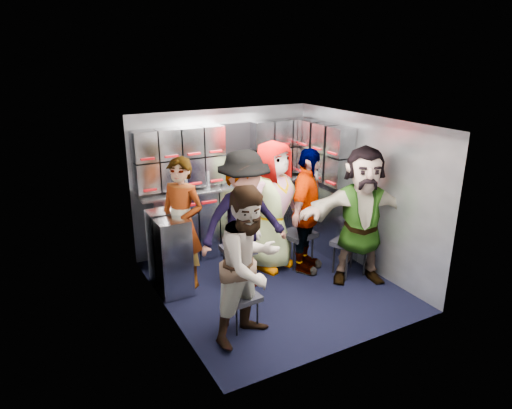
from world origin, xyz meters
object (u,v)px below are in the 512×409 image
jump_seat_mid_right (298,236)px  attendant_arc_b (244,221)px  jump_seat_center (266,233)px  attendant_arc_d (307,212)px  attendant_arc_e (362,216)px  attendant_arc_c (273,206)px  attendant_arc_a (250,265)px  jump_seat_near_left (243,299)px  jump_seat_near_right (350,244)px  jump_seat_mid_left (238,251)px  attendant_standing (182,224)px

jump_seat_mid_right → attendant_arc_b: bearing=-168.4°
jump_seat_center → attendant_arc_d: 0.73m
jump_seat_center → attendant_arc_e: (0.79, -1.06, 0.47)m
attendant_arc_c → attendant_arc_d: attendant_arc_c is taller
jump_seat_center → attendant_arc_b: size_ratio=0.30×
attendant_arc_a → attendant_arc_e: attendant_arc_e is taller
jump_seat_near_left → attendant_arc_c: bearing=47.5°
jump_seat_near_left → jump_seat_mid_right: size_ratio=0.81×
jump_seat_near_right → attendant_arc_b: bearing=164.7°
attendant_arc_a → attendant_arc_c: (1.05, 1.32, 0.06)m
jump_seat_center → jump_seat_near_left: bearing=-128.4°
jump_seat_mid_left → attendant_standing: 0.82m
jump_seat_mid_right → attendant_arc_a: bearing=-139.3°
attendant_arc_d → attendant_arc_e: bearing=-91.4°
attendant_standing → attendant_arc_e: size_ratio=0.94×
jump_seat_center → attendant_arc_a: (-1.05, -1.50, 0.40)m
jump_seat_mid_right → jump_seat_near_right: bearing=-52.2°
attendant_arc_e → attendant_arc_c: bearing=157.5°
jump_seat_center → attendant_arc_e: 1.40m
jump_seat_center → attendant_arc_a: 1.87m
jump_seat_mid_left → jump_seat_near_right: (1.39, -0.56, 0.02)m
jump_seat_near_left → attendant_arc_a: bearing=-90.0°
jump_seat_near_left → attendant_arc_d: bearing=31.0°
jump_seat_mid_right → attendant_arc_a: size_ratio=0.30×
jump_seat_center → attendant_arc_c: bearing=-90.0°
jump_seat_near_left → attendant_arc_d: attendant_arc_d is taller
attendant_arc_c → attendant_arc_d: bearing=-58.3°
attendant_arc_a → jump_seat_near_right: bearing=-0.1°
jump_seat_mid_right → attendant_arc_e: 0.99m
attendant_standing → attendant_arc_a: bearing=-27.5°
jump_seat_mid_right → attendant_arc_d: attendant_arc_d is taller
jump_seat_mid_right → attendant_arc_c: size_ratio=0.28×
jump_seat_near_right → attendant_arc_c: size_ratio=0.30×
jump_seat_near_right → attendant_arc_e: bearing=-90.0°
jump_seat_mid_left → jump_seat_mid_right: jump_seat_mid_right is taller
jump_seat_center → attendant_arc_e: bearing=-53.4°
attendant_arc_e → attendant_arc_a: bearing=-140.9°
jump_seat_mid_right → jump_seat_near_right: 0.73m
attendant_arc_a → attendant_arc_b: attendant_arc_b is taller
jump_seat_near_left → jump_seat_mid_right: (1.39, 1.01, 0.08)m
jump_seat_center → attendant_standing: attendant_standing is taller
jump_seat_mid_left → attendant_standing: bearing=161.3°
attendant_arc_d → attendant_arc_e: 0.73m
jump_seat_near_right → attendant_arc_c: attendant_arc_c is taller
jump_seat_near_left → attendant_standing: 1.33m
attendant_arc_e → jump_seat_near_right: bearing=115.7°
attendant_arc_a → attendant_arc_c: size_ratio=0.93×
jump_seat_mid_left → jump_seat_mid_right: size_ratio=0.95×
jump_seat_mid_left → attendant_standing: (-0.66, 0.22, 0.43)m
attendant_standing → attendant_arc_d: bearing=40.0°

